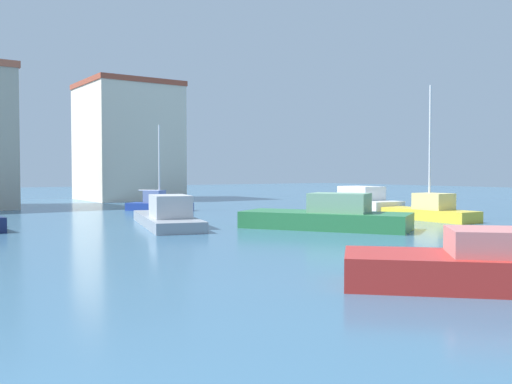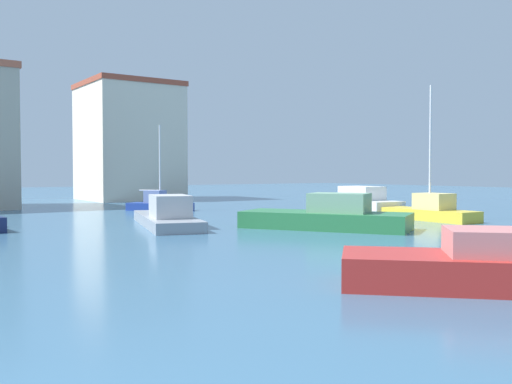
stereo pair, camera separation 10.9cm
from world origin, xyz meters
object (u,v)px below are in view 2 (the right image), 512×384
motorboat_grey_near_pier (167,216)px  motorboat_green_distant_north (328,217)px  motorboat_white_behind_lamppost (355,203)px  sailboat_blue_distant_east (159,204)px  motorboat_red_inner_mooring (498,268)px  sailboat_yellow_outer_mooring (431,210)px

motorboat_grey_near_pier → motorboat_green_distant_north: size_ratio=1.10×
motorboat_white_behind_lamppost → motorboat_grey_near_pier: bearing=-174.7°
sailboat_blue_distant_east → motorboat_green_distant_north: bearing=-85.9°
motorboat_red_inner_mooring → sailboat_yellow_outer_mooring: size_ratio=0.89×
sailboat_yellow_outer_mooring → motorboat_green_distant_north: bearing=-177.6°
motorboat_grey_near_pier → motorboat_red_inner_mooring: (-0.29, -18.42, -0.04)m
motorboat_white_behind_lamppost → motorboat_green_distant_north: size_ratio=0.90×
sailboat_blue_distant_east → motorboat_green_distant_north: sailboat_blue_distant_east is taller
motorboat_red_inner_mooring → sailboat_yellow_outer_mooring: bearing=42.5°
sailboat_yellow_outer_mooring → motorboat_white_behind_lamppost: bearing=85.1°
motorboat_green_distant_north → sailboat_blue_distant_east: bearing=94.1°
sailboat_blue_distant_east → motorboat_white_behind_lamppost: size_ratio=0.82×
motorboat_grey_near_pier → motorboat_green_distant_north: 8.10m
sailboat_blue_distant_east → motorboat_grey_near_pier: (-4.65, -11.06, 0.03)m
motorboat_green_distant_north → motorboat_red_inner_mooring: bearing=-115.6°
sailboat_blue_distant_east → motorboat_red_inner_mooring: (-4.94, -29.48, -0.00)m
sailboat_blue_distant_east → sailboat_yellow_outer_mooring: (9.39, -16.33, 0.08)m
motorboat_white_behind_lamppost → motorboat_green_distant_north: bearing=-141.5°
motorboat_white_behind_lamppost → motorboat_red_inner_mooring: motorboat_white_behind_lamppost is taller
sailboat_blue_distant_east → sailboat_yellow_outer_mooring: bearing=-60.1°
sailboat_blue_distant_east → motorboat_red_inner_mooring: size_ratio=0.89×
sailboat_blue_distant_east → motorboat_green_distant_north: size_ratio=0.73×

